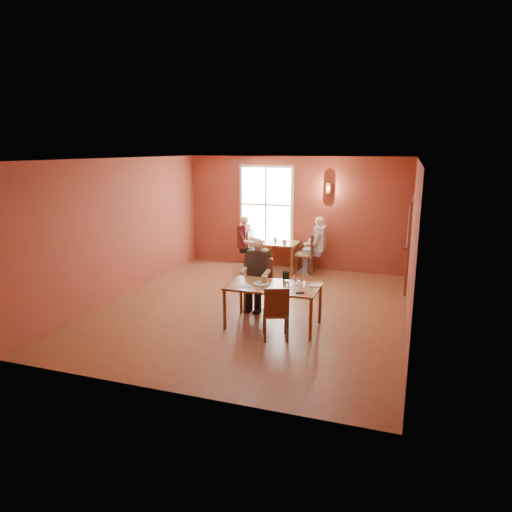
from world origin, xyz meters
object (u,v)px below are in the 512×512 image
(diner_white, at_px, (306,246))
(chair_diner_main, at_px, (258,286))
(chair_diner_white, at_px, (305,253))
(main_table, at_px, (273,306))
(second_table, at_px, (281,257))
(chair_empty, at_px, (276,312))
(diner_maroon, at_px, (257,244))
(chair_diner_maroon, at_px, (258,250))
(diner_main, at_px, (258,279))

(diner_white, bearing_deg, chair_diner_main, 174.94)
(chair_diner_main, distance_m, chair_diner_white, 3.15)
(main_table, relative_size, second_table, 1.87)
(diner_white, bearing_deg, second_table, 90.00)
(main_table, height_order, chair_empty, chair_empty)
(chair_empty, distance_m, diner_maroon, 4.67)
(chair_diner_main, height_order, chair_diner_maroon, chair_diner_main)
(chair_empty, relative_size, second_table, 1.08)
(diner_main, bearing_deg, chair_empty, 121.38)
(chair_diner_main, relative_size, chair_diner_maroon, 1.00)
(diner_main, distance_m, diner_maroon, 3.35)
(chair_diner_white, height_order, diner_maroon, diner_maroon)
(second_table, height_order, chair_diner_white, chair_diner_white)
(chair_diner_white, bearing_deg, diner_white, -90.00)
(chair_diner_white, xyz_separation_m, diner_white, (0.03, 0.00, 0.19))
(diner_maroon, bearing_deg, chair_diner_main, 19.04)
(main_table, height_order, chair_diner_white, chair_diner_white)
(diner_maroon, bearing_deg, chair_diner_maroon, 90.00)
(second_table, bearing_deg, chair_diner_main, -82.69)
(chair_diner_main, height_order, chair_empty, chair_diner_main)
(second_table, relative_size, diner_maroon, 0.63)
(chair_diner_main, distance_m, diner_main, 0.16)
(chair_diner_main, distance_m, diner_maroon, 3.32)
(second_table, xyz_separation_m, diner_white, (0.68, 0.00, 0.33))
(chair_diner_white, bearing_deg, chair_empty, -174.05)
(second_table, height_order, diner_maroon, diner_maroon)
(main_table, distance_m, diner_white, 3.81)
(main_table, xyz_separation_m, diner_main, (-0.50, 0.62, 0.30))
(diner_main, bearing_deg, second_table, -82.76)
(diner_main, bearing_deg, main_table, 128.88)
(second_table, bearing_deg, main_table, -76.60)
(chair_diner_maroon, bearing_deg, chair_diner_white, 90.00)
(chair_diner_main, xyz_separation_m, diner_maroon, (-1.08, 3.14, 0.17))
(chair_diner_white, xyz_separation_m, chair_diner_maroon, (-1.30, 0.00, 0.00))
(main_table, relative_size, chair_diner_maroon, 1.56)
(second_table, bearing_deg, chair_empty, -75.69)
(main_table, bearing_deg, chair_empty, -69.36)
(chair_empty, height_order, second_table, chair_empty)
(main_table, bearing_deg, chair_diner_white, 93.81)
(chair_empty, xyz_separation_m, diner_white, (-0.42, 4.31, 0.24))
(main_table, bearing_deg, second_table, 103.40)
(chair_empty, xyz_separation_m, diner_maroon, (-1.78, 4.31, 0.22))
(second_table, height_order, diner_white, diner_white)
(chair_diner_white, bearing_deg, second_table, 90.00)
(diner_main, bearing_deg, diner_white, -95.01)
(diner_main, xyz_separation_m, chair_empty, (0.70, -1.14, -0.21))
(main_table, bearing_deg, diner_white, 93.36)
(diner_main, xyz_separation_m, chair_diner_white, (0.25, 3.17, -0.16))
(second_table, bearing_deg, diner_maroon, 180.00)
(main_table, distance_m, diner_maroon, 4.12)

